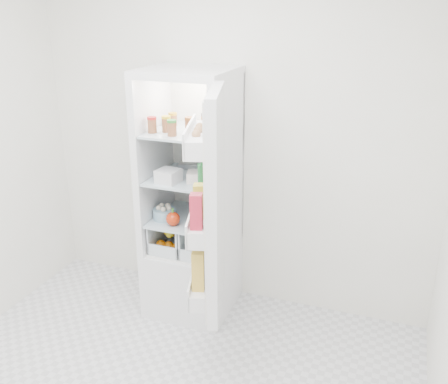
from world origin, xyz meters
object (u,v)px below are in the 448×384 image
at_px(refrigerator, 194,224).
at_px(red_cabbage, 207,212).
at_px(fridge_door, 211,209).
at_px(mushroom_bowl, 164,214).

bearing_deg(refrigerator, red_cabbage, -32.01).
bearing_deg(red_cabbage, fridge_door, -65.65).
height_order(refrigerator, red_cabbage, refrigerator).
bearing_deg(red_cabbage, refrigerator, 147.99).
xyz_separation_m(refrigerator, mushroom_bowl, (-0.16, -0.15, 0.12)).
relative_size(refrigerator, fridge_door, 1.38).
relative_size(mushroom_bowl, fridge_door, 0.12).
height_order(red_cabbage, mushroom_bowl, red_cabbage).
bearing_deg(refrigerator, mushroom_bowl, -136.97).
bearing_deg(mushroom_bowl, red_cabbage, 11.46).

